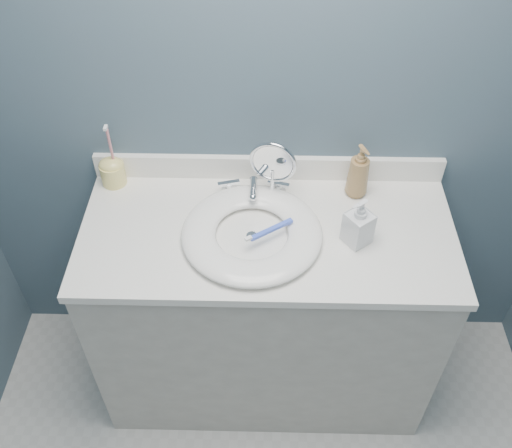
{
  "coord_description": "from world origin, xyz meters",
  "views": [
    {
      "loc": [
        -0.01,
        -0.3,
        2.21
      ],
      "look_at": [
        -0.04,
        0.94,
        0.94
      ],
      "focal_mm": 40.0,
      "sensor_mm": 36.0,
      "label": 1
    }
  ],
  "objects_px": {
    "soap_bottle_amber": "(359,171)",
    "toothbrush_holder": "(112,170)",
    "makeup_mirror": "(273,169)",
    "soap_bottle_clear": "(359,222)"
  },
  "relations": [
    {
      "from": "soap_bottle_amber",
      "to": "toothbrush_holder",
      "type": "relative_size",
      "value": 0.82
    },
    {
      "from": "soap_bottle_amber",
      "to": "soap_bottle_clear",
      "type": "distance_m",
      "value": 0.22
    },
    {
      "from": "makeup_mirror",
      "to": "soap_bottle_amber",
      "type": "bearing_deg",
      "value": 19.98
    },
    {
      "from": "soap_bottle_clear",
      "to": "toothbrush_holder",
      "type": "height_order",
      "value": "toothbrush_holder"
    },
    {
      "from": "soap_bottle_amber",
      "to": "toothbrush_holder",
      "type": "height_order",
      "value": "toothbrush_holder"
    },
    {
      "from": "soap_bottle_clear",
      "to": "toothbrush_holder",
      "type": "distance_m",
      "value": 0.86
    },
    {
      "from": "soap_bottle_clear",
      "to": "soap_bottle_amber",
      "type": "bearing_deg",
      "value": 137.66
    },
    {
      "from": "soap_bottle_amber",
      "to": "soap_bottle_clear",
      "type": "bearing_deg",
      "value": -119.17
    },
    {
      "from": "soap_bottle_amber",
      "to": "soap_bottle_clear",
      "type": "height_order",
      "value": "soap_bottle_amber"
    },
    {
      "from": "makeup_mirror",
      "to": "toothbrush_holder",
      "type": "relative_size",
      "value": 0.95
    }
  ]
}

